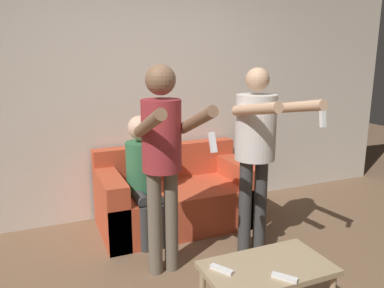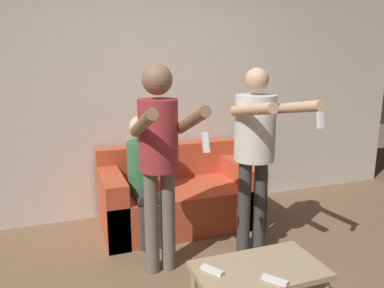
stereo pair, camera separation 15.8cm
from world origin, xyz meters
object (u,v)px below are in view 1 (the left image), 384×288
(person_seated, at_px, (143,173))
(couch, at_px, (176,198))
(coffee_table, at_px, (267,273))
(remote_far, at_px, (222,269))
(remote_near, at_px, (285,278))
(person_standing_left, at_px, (163,149))
(person_standing_right, at_px, (257,140))

(person_seated, bearing_deg, couch, 24.67)
(coffee_table, xyz_separation_m, remote_far, (-0.29, 0.06, 0.06))
(person_seated, distance_m, coffee_table, 1.53)
(couch, distance_m, remote_near, 1.80)
(coffee_table, distance_m, remote_far, 0.30)
(couch, relative_size, remote_near, 10.99)
(person_standing_left, xyz_separation_m, remote_far, (0.11, -0.75, -0.59))
(person_standing_left, xyz_separation_m, person_seated, (0.02, 0.65, -0.37))
(person_standing_left, xyz_separation_m, person_standing_right, (0.81, 0.00, -0.00))
(remote_near, bearing_deg, remote_far, 143.82)
(person_standing_right, height_order, person_seated, person_standing_right)
(remote_near, height_order, remote_far, same)
(person_standing_right, bearing_deg, remote_far, -132.79)
(couch, relative_size, person_standing_right, 0.97)
(remote_far, bearing_deg, person_standing_right, 47.21)
(person_standing_left, relative_size, remote_far, 11.03)
(person_standing_right, xyz_separation_m, remote_near, (-0.40, -0.97, -0.59))
(remote_near, relative_size, remote_far, 0.95)
(couch, distance_m, person_standing_right, 1.18)
(couch, relative_size, person_seated, 1.34)
(person_standing_left, relative_size, remote_near, 11.55)
(person_standing_right, relative_size, coffee_table, 2.00)
(person_standing_right, xyz_separation_m, coffee_table, (-0.40, -0.81, -0.65))
(couch, bearing_deg, remote_far, -100.41)
(coffee_table, xyz_separation_m, remote_near, (0.01, -0.16, 0.06))
(person_seated, height_order, remote_near, person_seated)
(person_standing_right, bearing_deg, couch, 116.13)
(couch, relative_size, remote_far, 10.49)
(person_seated, bearing_deg, person_standing_left, -91.80)
(person_seated, xyz_separation_m, coffee_table, (0.39, -1.46, -0.28))
(couch, bearing_deg, remote_near, -89.72)
(person_standing_left, height_order, remote_far, person_standing_left)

